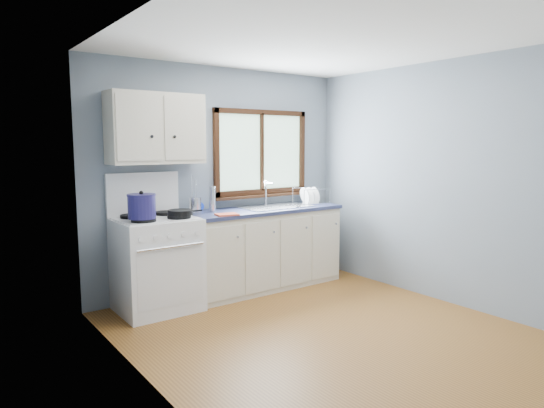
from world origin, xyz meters
TOP-DOWN VIEW (x-y plane):
  - floor at (0.00, 0.00)m, footprint 3.20×3.60m
  - ceiling at (0.00, 0.00)m, footprint 3.20×3.60m
  - wall_back at (0.00, 1.81)m, footprint 3.20×0.02m
  - wall_left at (-1.61, 0.00)m, footprint 0.02×3.60m
  - wall_right at (1.61, 0.00)m, footprint 0.02×3.60m
  - gas_range at (-0.95, 1.47)m, footprint 0.76×0.69m
  - base_cabinets at (0.36, 1.49)m, footprint 1.85×0.60m
  - countertop at (0.36, 1.49)m, footprint 1.89×0.64m
  - sink at (0.54, 1.49)m, footprint 0.84×0.46m
  - window at (0.54, 1.77)m, footprint 1.36×0.10m
  - upper_cabinets at (-0.85, 1.63)m, footprint 0.95×0.35m
  - skillet at (-0.75, 1.32)m, footprint 0.38×0.26m
  - stockpot at (-1.14, 1.32)m, footprint 0.35×0.35m
  - utensil_crock at (-0.44, 1.63)m, footprint 0.14×0.14m
  - thermos at (-0.26, 1.57)m, footprint 0.08×0.08m
  - soap_bottle at (-0.32, 1.70)m, footprint 0.12×0.12m
  - dish_towel at (-0.26, 1.26)m, footprint 0.25×0.20m
  - dish_rack at (1.08, 1.50)m, footprint 0.43×0.35m

SIDE VIEW (x-z plane):
  - floor at x=0.00m, z-range -0.02..0.00m
  - base_cabinets at x=0.36m, z-range -0.03..0.85m
  - gas_range at x=-0.95m, z-range -0.19..1.17m
  - sink at x=0.54m, z-range 0.64..1.08m
  - countertop at x=0.36m, z-range 0.88..0.92m
  - dish_towel at x=-0.26m, z-range 0.92..0.94m
  - dish_rack at x=1.08m, z-range 0.87..1.07m
  - skillet at x=-0.75m, z-range 0.96..1.01m
  - utensil_crock at x=-0.44m, z-range 0.80..1.21m
  - soap_bottle at x=-0.32m, z-range 0.92..1.17m
  - thermos at x=-0.26m, z-range 0.92..1.20m
  - stockpot at x=-1.14m, z-range 0.95..1.21m
  - wall_back at x=0.00m, z-range 0.00..2.50m
  - wall_left at x=-1.61m, z-range 0.00..2.50m
  - wall_right at x=1.61m, z-range 0.00..2.50m
  - window at x=0.54m, z-range 0.96..1.99m
  - upper_cabinets at x=-0.85m, z-range 1.45..2.15m
  - ceiling at x=0.00m, z-range 2.50..2.52m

